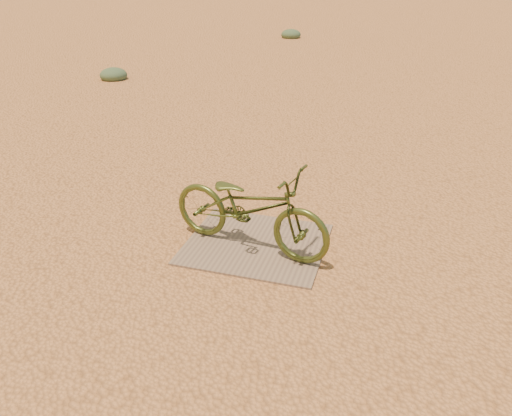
# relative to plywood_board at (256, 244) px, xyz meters

# --- Properties ---
(ground) EXTENTS (120.00, 120.00, 0.00)m
(ground) POSITION_rel_plywood_board_xyz_m (0.16, -0.10, -0.01)
(ground) COLOR tan
(ground) RESTS_ON ground
(plywood_board) EXTENTS (1.37, 1.21, 0.02)m
(plywood_board) POSITION_rel_plywood_board_xyz_m (0.00, 0.00, 0.00)
(plywood_board) COLOR #7F6A52
(plywood_board) RESTS_ON ground
(bicycle) EXTENTS (1.75, 0.91, 0.88)m
(bicycle) POSITION_rel_plywood_board_xyz_m (-0.04, -0.09, 0.45)
(bicycle) COLOR #414F1E
(bicycle) RESTS_ON plywood_board
(kale_a) EXTENTS (0.64, 0.64, 0.35)m
(kale_a) POSITION_rel_plywood_board_xyz_m (-5.45, 6.33, -0.01)
(kale_a) COLOR #4B6647
(kale_a) RESTS_ON ground
(kale_c) EXTENTS (0.70, 0.70, 0.39)m
(kale_c) POSITION_rel_plywood_board_xyz_m (-2.97, 14.14, -0.01)
(kale_c) COLOR #4B6647
(kale_c) RESTS_ON ground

